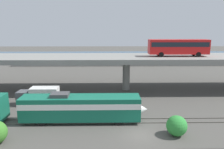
{
  "coord_description": "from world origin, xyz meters",
  "views": [
    {
      "loc": [
        -3.8,
        -24.38,
        12.89
      ],
      "look_at": [
        -3.0,
        19.68,
        3.35
      ],
      "focal_mm": 34.74,
      "sensor_mm": 36.0,
      "label": 1
    }
  ],
  "objects_px": {
    "service_truck_west": "(40,96)",
    "parked_car_0": "(51,56)",
    "parked_car_5": "(34,58)",
    "parked_car_6": "(136,56)",
    "parked_car_3": "(153,58)",
    "parked_car_4": "(160,57)",
    "parked_car_1": "(174,58)",
    "train_locomotive": "(87,107)",
    "transit_bus_on_overpass": "(178,46)",
    "parked_car_2": "(185,56)"
  },
  "relations": [
    {
      "from": "train_locomotive",
      "to": "parked_car_6",
      "type": "bearing_deg",
      "value": 75.62
    },
    {
      "from": "service_truck_west",
      "to": "parked_car_1",
      "type": "height_order",
      "value": "service_truck_west"
    },
    {
      "from": "parked_car_2",
      "to": "parked_car_5",
      "type": "height_order",
      "value": "same"
    },
    {
      "from": "parked_car_3",
      "to": "parked_car_6",
      "type": "relative_size",
      "value": 1.02
    },
    {
      "from": "parked_car_1",
      "to": "parked_car_4",
      "type": "relative_size",
      "value": 1.09
    },
    {
      "from": "parked_car_2",
      "to": "parked_car_4",
      "type": "height_order",
      "value": "same"
    },
    {
      "from": "parked_car_3",
      "to": "parked_car_4",
      "type": "xyz_separation_m",
      "value": [
        2.86,
        2.37,
        -0.0
      ]
    },
    {
      "from": "parked_car_0",
      "to": "parked_car_1",
      "type": "bearing_deg",
      "value": -7.04
    },
    {
      "from": "service_truck_west",
      "to": "parked_car_0",
      "type": "xyz_separation_m",
      "value": [
        -10.26,
        47.36,
        0.64
      ]
    },
    {
      "from": "parked_car_5",
      "to": "train_locomotive",
      "type": "bearing_deg",
      "value": 115.47
    },
    {
      "from": "parked_car_0",
      "to": "parked_car_6",
      "type": "height_order",
      "value": "same"
    },
    {
      "from": "transit_bus_on_overpass",
      "to": "parked_car_1",
      "type": "height_order",
      "value": "transit_bus_on_overpass"
    },
    {
      "from": "parked_car_1",
      "to": "service_truck_west",
      "type": "bearing_deg",
      "value": -130.44
    },
    {
      "from": "parked_car_1",
      "to": "parked_car_6",
      "type": "height_order",
      "value": "same"
    },
    {
      "from": "parked_car_5",
      "to": "parked_car_6",
      "type": "height_order",
      "value": "same"
    },
    {
      "from": "service_truck_west",
      "to": "parked_car_5",
      "type": "relative_size",
      "value": 1.65
    },
    {
      "from": "train_locomotive",
      "to": "service_truck_west",
      "type": "bearing_deg",
      "value": 141.28
    },
    {
      "from": "parked_car_1",
      "to": "parked_car_5",
      "type": "height_order",
      "value": "same"
    },
    {
      "from": "parked_car_4",
      "to": "parked_car_6",
      "type": "distance_m",
      "value": 8.96
    },
    {
      "from": "parked_car_1",
      "to": "parked_car_5",
      "type": "relative_size",
      "value": 1.08
    },
    {
      "from": "train_locomotive",
      "to": "service_truck_west",
      "type": "distance_m",
      "value": 11.11
    },
    {
      "from": "transit_bus_on_overpass",
      "to": "parked_car_2",
      "type": "distance_m",
      "value": 42.23
    },
    {
      "from": "parked_car_6",
      "to": "parked_car_3",
      "type": "bearing_deg",
      "value": -51.04
    },
    {
      "from": "service_truck_west",
      "to": "parked_car_6",
      "type": "distance_m",
      "value": 52.45
    },
    {
      "from": "parked_car_3",
      "to": "transit_bus_on_overpass",
      "type": "bearing_deg",
      "value": -93.22
    },
    {
      "from": "train_locomotive",
      "to": "transit_bus_on_overpass",
      "type": "relative_size",
      "value": 1.45
    },
    {
      "from": "transit_bus_on_overpass",
      "to": "parked_car_2",
      "type": "relative_size",
      "value": 2.68
    },
    {
      "from": "parked_car_3",
      "to": "parked_car_4",
      "type": "distance_m",
      "value": 3.71
    },
    {
      "from": "parked_car_6",
      "to": "parked_car_4",
      "type": "bearing_deg",
      "value": -26.56
    },
    {
      "from": "train_locomotive",
      "to": "parked_car_1",
      "type": "distance_m",
      "value": 55.58
    },
    {
      "from": "train_locomotive",
      "to": "parked_car_2",
      "type": "relative_size",
      "value": 3.9
    },
    {
      "from": "transit_bus_on_overpass",
      "to": "parked_car_5",
      "type": "bearing_deg",
      "value": -39.68
    },
    {
      "from": "train_locomotive",
      "to": "service_truck_west",
      "type": "xyz_separation_m",
      "value": [
        -8.66,
        6.94,
        -0.55
      ]
    },
    {
      "from": "train_locomotive",
      "to": "transit_bus_on_overpass",
      "type": "xyz_separation_m",
      "value": [
        17.25,
        15.4,
        7.04
      ]
    },
    {
      "from": "parked_car_6",
      "to": "parked_car_2",
      "type": "bearing_deg",
      "value": -0.55
    },
    {
      "from": "parked_car_4",
      "to": "parked_car_2",
      "type": "bearing_deg",
      "value": -160.32
    },
    {
      "from": "parked_car_4",
      "to": "parked_car_5",
      "type": "xyz_separation_m",
      "value": [
        -45.34,
        -1.15,
        0.0
      ]
    },
    {
      "from": "parked_car_1",
      "to": "parked_car_4",
      "type": "height_order",
      "value": "same"
    },
    {
      "from": "parked_car_1",
      "to": "parked_car_5",
      "type": "xyz_separation_m",
      "value": [
        -50.29,
        0.48,
        -0.0
      ]
    },
    {
      "from": "parked_car_4",
      "to": "parked_car_1",
      "type": "bearing_deg",
      "value": 161.74
    },
    {
      "from": "transit_bus_on_overpass",
      "to": "parked_car_4",
      "type": "xyz_separation_m",
      "value": [
        4.69,
        34.88,
        -6.96
      ]
    },
    {
      "from": "train_locomotive",
      "to": "parked_car_2",
      "type": "height_order",
      "value": "train_locomotive"
    },
    {
      "from": "service_truck_west",
      "to": "train_locomotive",
      "type": "bearing_deg",
      "value": 141.28
    },
    {
      "from": "parked_car_0",
      "to": "parked_car_2",
      "type": "bearing_deg",
      "value": -0.21
    },
    {
      "from": "parked_car_3",
      "to": "service_truck_west",
      "type": "bearing_deg",
      "value": -124.1
    },
    {
      "from": "transit_bus_on_overpass",
      "to": "train_locomotive",
      "type": "bearing_deg",
      "value": 41.76
    },
    {
      "from": "parked_car_0",
      "to": "parked_car_6",
      "type": "relative_size",
      "value": 0.98
    },
    {
      "from": "transit_bus_on_overpass",
      "to": "service_truck_west",
      "type": "distance_m",
      "value": 28.29
    },
    {
      "from": "parked_car_3",
      "to": "parked_car_4",
      "type": "relative_size",
      "value": 1.15
    },
    {
      "from": "parked_car_4",
      "to": "transit_bus_on_overpass",
      "type": "bearing_deg",
      "value": 82.35
    }
  ]
}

